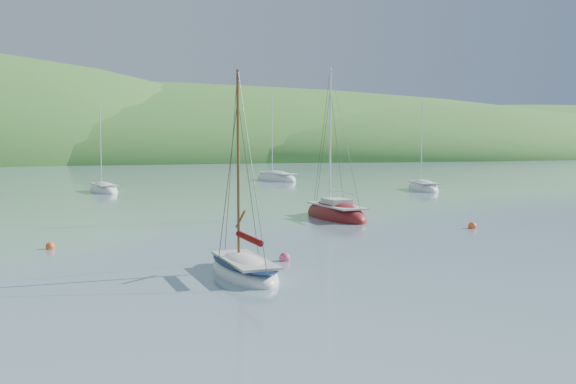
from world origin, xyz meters
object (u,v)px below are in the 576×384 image
object	(u,v)px
sloop_red	(336,215)
distant_sloop_b	(276,179)
distant_sloop_d	(423,189)
distant_sloop_a	(104,190)
daysailer_white	(244,269)

from	to	relation	value
sloop_red	distant_sloop_b	bearing A→B (deg)	75.14
distant_sloop_d	sloop_red	bearing A→B (deg)	-118.19
distant_sloop_a	distant_sloop_d	size ratio (longest dim) A/B	0.93
distant_sloop_a	distant_sloop_d	world-z (taller)	distant_sloop_d
sloop_red	distant_sloop_b	distance (m)	40.34
daysailer_white	distant_sloop_b	world-z (taller)	distant_sloop_b
daysailer_white	distant_sloop_d	size ratio (longest dim) A/B	0.83
daysailer_white	distant_sloop_b	bearing A→B (deg)	68.27
daysailer_white	distant_sloop_a	bearing A→B (deg)	91.35
sloop_red	distant_sloop_d	distance (m)	26.30
distant_sloop_b	distant_sloop_a	bearing A→B (deg)	-163.98
sloop_red	distant_sloop_a	distance (m)	30.56
daysailer_white	sloop_red	distance (m)	18.57
sloop_red	distant_sloop_b	size ratio (longest dim) A/B	0.91
daysailer_white	distant_sloop_d	bearing A→B (deg)	47.93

